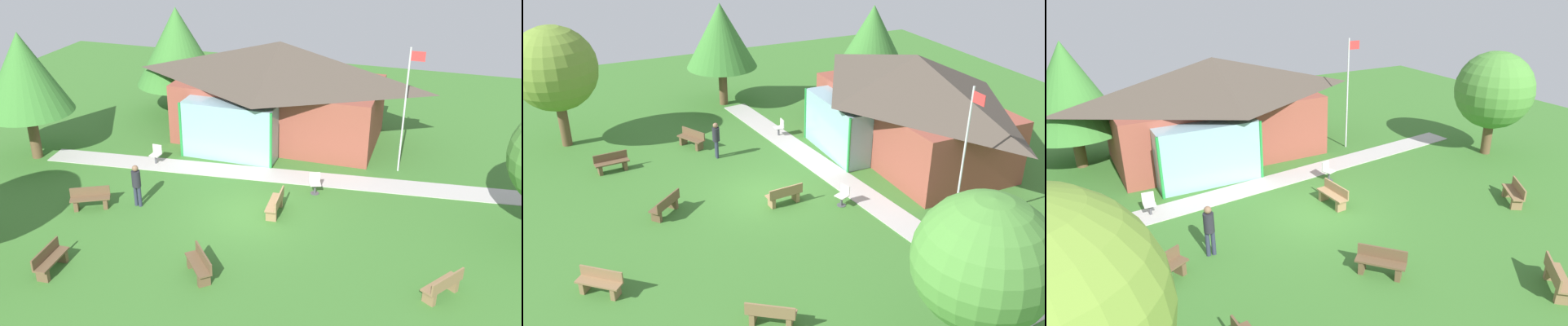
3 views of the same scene
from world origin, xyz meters
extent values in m
plane|color=#3D752D|center=(0.00, 0.00, 0.00)|extent=(44.00, 44.00, 0.00)
cube|color=brown|center=(-1.12, 7.85, 1.44)|extent=(9.53, 5.05, 2.89)
pyramid|color=#4C4238|center=(-1.12, 7.85, 3.83)|extent=(10.53, 6.05, 1.88)
cube|color=#8CB2BF|center=(-2.55, 4.73, 1.30)|extent=(4.29, 1.20, 2.60)
cylinder|color=green|center=(-4.69, 4.13, 1.30)|extent=(0.12, 0.12, 2.60)
cylinder|color=green|center=(-0.40, 4.13, 1.30)|extent=(0.12, 0.12, 2.60)
cube|color=#BCB7B2|center=(0.00, 3.50, 0.01)|extent=(20.91, 3.54, 0.03)
cylinder|color=silver|center=(4.98, 5.66, 2.75)|extent=(0.08, 0.08, 5.50)
cube|color=red|center=(5.28, 5.66, 5.15)|extent=(0.60, 0.02, 0.40)
cube|color=brown|center=(-0.25, -4.17, 0.45)|extent=(1.32, 1.41, 0.06)
cube|color=brown|center=(0.12, -4.59, 0.20)|extent=(0.41, 0.39, 0.39)
cube|color=brown|center=(-0.61, -3.76, 0.20)|extent=(0.41, 0.39, 0.39)
cube|color=brown|center=(-0.11, -4.05, 0.66)|extent=(1.04, 1.16, 0.36)
cube|color=brown|center=(-5.95, -1.45, 0.45)|extent=(1.53, 1.10, 0.06)
cube|color=brown|center=(-5.47, -1.20, 0.20)|extent=(0.33, 0.43, 0.39)
cube|color=brown|center=(-6.44, -1.71, 0.20)|extent=(0.33, 0.43, 0.39)
cube|color=brown|center=(-6.04, -1.29, 0.66)|extent=(1.35, 0.76, 0.36)
cube|color=olive|center=(3.68, -7.23, 0.45)|extent=(1.31, 1.43, 0.06)
cube|color=olive|center=(4.04, -6.81, 0.20)|extent=(0.41, 0.38, 0.39)
cube|color=olive|center=(3.33, -7.64, 0.20)|extent=(0.41, 0.38, 0.39)
cube|color=olive|center=(3.54, -7.10, 0.66)|extent=(1.02, 1.18, 0.36)
cube|color=olive|center=(7.18, -2.84, 0.45)|extent=(1.21, 1.49, 0.06)
cube|color=olive|center=(6.87, -3.30, 0.20)|extent=(0.42, 0.36, 0.39)
cube|color=olive|center=(7.49, -2.39, 0.20)|extent=(0.42, 0.36, 0.39)
cube|color=olive|center=(7.33, -2.95, 0.66)|extent=(0.89, 1.27, 0.36)
cube|color=#9E7A51|center=(0.90, 0.41, 0.45)|extent=(0.56, 1.53, 0.06)
cube|color=#9E7A51|center=(0.95, -0.14, 0.20)|extent=(0.41, 0.19, 0.39)
cube|color=#9E7A51|center=(0.86, 0.95, 0.20)|extent=(0.41, 0.19, 0.39)
cube|color=#9E7A51|center=(1.09, 0.42, 0.66)|extent=(0.18, 1.50, 0.36)
cube|color=beige|center=(-5.45, 2.99, 0.44)|extent=(0.45, 0.45, 0.04)
cube|color=beige|center=(-5.44, 3.19, 0.66)|extent=(0.44, 0.05, 0.40)
cylinder|color=#4C4C51|center=(-5.45, 2.99, 0.21)|extent=(0.10, 0.10, 0.42)
cylinder|color=#4C4C51|center=(-5.45, 2.99, 0.01)|extent=(0.36, 0.36, 0.02)
cube|color=beige|center=(2.00, 2.45, 0.44)|extent=(0.57, 0.57, 0.04)
cube|color=beige|center=(1.93, 2.63, 0.66)|extent=(0.43, 0.20, 0.40)
cylinder|color=#4C4C51|center=(2.00, 2.45, 0.21)|extent=(0.10, 0.10, 0.42)
cylinder|color=#4C4C51|center=(2.00, 2.45, 0.01)|extent=(0.36, 0.36, 0.02)
cylinder|color=#2D3347|center=(-4.41, -0.67, 0.42)|extent=(0.14, 0.14, 0.85)
cylinder|color=#2D3347|center=(-4.23, -0.69, 0.42)|extent=(0.14, 0.14, 0.85)
cylinder|color=#26262D|center=(-4.32, -0.68, 1.18)|extent=(0.34, 0.34, 0.65)
sphere|color=#846047|center=(-4.32, -0.68, 1.62)|extent=(0.24, 0.24, 0.24)
cylinder|color=brown|center=(-7.21, 9.40, 0.85)|extent=(0.50, 0.50, 1.71)
cone|color=#3D7F33|center=(-7.21, 9.40, 3.72)|extent=(4.48, 4.48, 4.03)
cylinder|color=brown|center=(10.58, 1.54, 0.91)|extent=(0.46, 0.46, 1.82)
sphere|color=#4C8C38|center=(10.58, 1.54, 3.19)|extent=(3.67, 3.67, 3.67)
camera|label=1|loc=(6.51, -18.40, 11.37)|focal=40.70mm
camera|label=2|loc=(19.44, -7.98, 11.89)|focal=40.03mm
camera|label=3|loc=(-7.91, -13.52, 8.48)|focal=32.64mm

